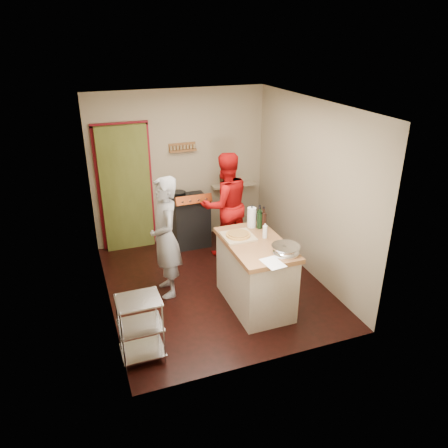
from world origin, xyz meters
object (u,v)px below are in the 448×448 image
(person_red, at_px, (225,205))
(wire_shelving, at_px, (141,326))
(person_stripe, at_px, (165,238))
(stove, at_px, (190,220))
(island, at_px, (256,272))

(person_red, bearing_deg, wire_shelving, 44.22)
(person_stripe, relative_size, person_red, 1.00)
(wire_shelving, height_order, person_red, person_red)
(stove, height_order, island, island)
(wire_shelving, relative_size, person_stripe, 0.47)
(stove, xyz_separation_m, person_stripe, (-0.73, -1.38, 0.41))
(wire_shelving, bearing_deg, stove, 63.15)
(person_stripe, height_order, person_red, person_red)
(person_red, bearing_deg, stove, -54.07)
(island, relative_size, person_red, 0.78)
(person_red, bearing_deg, person_stripe, 30.39)
(stove, relative_size, person_red, 0.58)
(stove, xyz_separation_m, wire_shelving, (-1.33, -2.62, -0.01))
(stove, bearing_deg, person_red, -48.76)
(wire_shelving, bearing_deg, island, 18.31)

